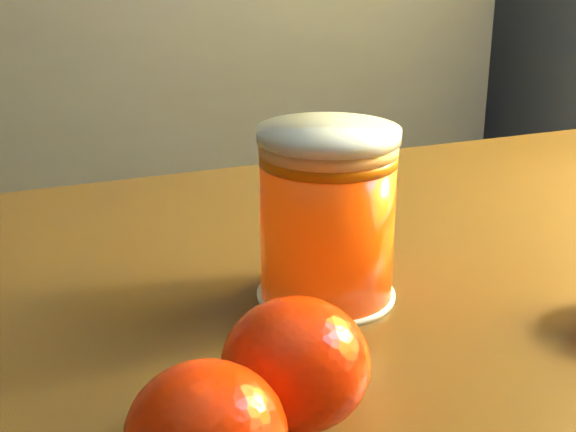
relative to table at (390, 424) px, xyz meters
name	(u,v)px	position (x,y,z in m)	size (l,w,h in m)	color
table	(390,424)	(0.00, 0.00, 0.00)	(0.99, 0.72, 0.72)	brown
juice_glass	(327,217)	(-0.04, 0.03, 0.15)	(0.09, 0.09, 0.11)	#FF4005
orange_front	(296,364)	(-0.11, -0.10, 0.12)	(0.07, 0.07, 0.06)	red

